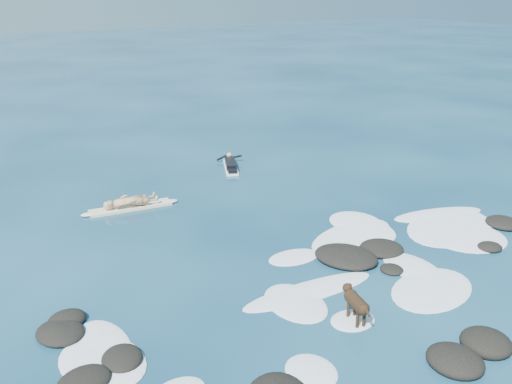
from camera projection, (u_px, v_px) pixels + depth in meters
ground at (324, 268)px, 15.62m from camera, size 160.00×160.00×0.00m
reef_rocks at (361, 314)px, 13.29m from camera, size 14.92×7.14×0.58m
breaking_foam at (370, 259)px, 16.11m from camera, size 14.82×7.09×0.12m
standing_surfer_rig at (129, 188)px, 19.37m from camera, size 3.37×0.82×1.91m
paddling_surfer_rig at (231, 164)px, 23.87m from camera, size 1.53×2.42×0.43m
dog at (355, 301)px, 13.00m from camera, size 0.48×1.27×0.81m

